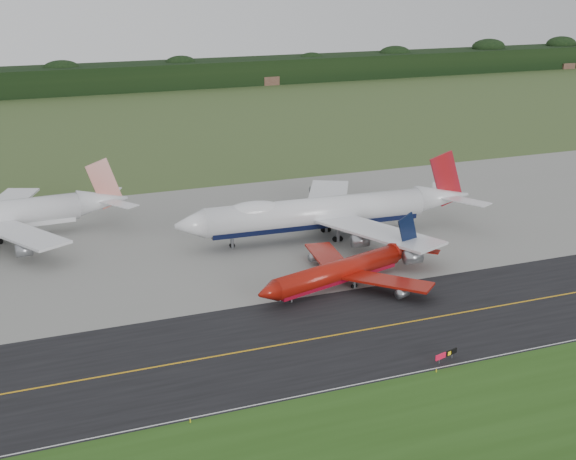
# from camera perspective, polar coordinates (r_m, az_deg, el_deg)

# --- Properties ---
(ground) EXTENTS (600.00, 600.00, 0.00)m
(ground) POSITION_cam_1_polar(r_m,az_deg,el_deg) (133.18, 3.69, -6.60)
(ground) COLOR #365327
(ground) RESTS_ON ground
(grass_verge) EXTENTS (400.00, 30.00, 0.01)m
(grass_verge) POSITION_cam_1_polar(r_m,az_deg,el_deg) (106.46, 11.95, -13.85)
(grass_verge) COLOR #284D16
(grass_verge) RESTS_ON ground
(taxiway) EXTENTS (400.00, 32.00, 0.02)m
(taxiway) POSITION_cam_1_polar(r_m,az_deg,el_deg) (129.93, 4.44, -7.28)
(taxiway) COLOR black
(taxiway) RESTS_ON ground
(apron) EXTENTS (400.00, 78.00, 0.01)m
(apron) POSITION_cam_1_polar(r_m,az_deg,el_deg) (177.35, -3.32, -0.14)
(apron) COLOR gray
(apron) RESTS_ON ground
(taxiway_centreline) EXTENTS (400.00, 0.40, 0.00)m
(taxiway_centreline) POSITION_cam_1_polar(r_m,az_deg,el_deg) (129.92, 4.44, -7.27)
(taxiway_centreline) COLOR orange
(taxiway_centreline) RESTS_ON taxiway
(taxiway_edge_line) EXTENTS (400.00, 0.25, 0.00)m
(taxiway_edge_line) POSITION_cam_1_polar(r_m,az_deg,el_deg) (117.75, 7.78, -10.25)
(taxiway_edge_line) COLOR silver
(taxiway_edge_line) RESTS_ON taxiway
(horizon_treeline) EXTENTS (700.00, 25.00, 12.00)m
(horizon_treeline) POSITION_cam_1_polar(r_m,az_deg,el_deg) (389.58, -13.93, 10.30)
(horizon_treeline) COLOR black
(horizon_treeline) RESTS_ON ground
(jet_ba_747) EXTENTS (67.77, 56.14, 17.05)m
(jet_ba_747) POSITION_cam_1_polar(r_m,az_deg,el_deg) (171.99, 2.71, 1.31)
(jet_ba_747) COLOR white
(jet_ba_747) RESTS_ON ground
(jet_red_737) EXTENTS (39.02, 31.03, 10.76)m
(jet_red_737) POSITION_cam_1_polar(r_m,az_deg,el_deg) (147.56, 4.17, -2.81)
(jet_red_737) COLOR #99140B
(jet_red_737) RESTS_ON ground
(taxiway_sign) EXTENTS (4.39, 1.39, 1.50)m
(taxiway_sign) POSITION_cam_1_polar(r_m,az_deg,el_deg) (122.68, 11.19, -8.67)
(taxiway_sign) COLOR slate
(taxiway_sign) RESTS_ON ground
(edge_marker_left) EXTENTS (0.16, 0.16, 0.50)m
(edge_marker_left) POSITION_cam_1_polar(r_m,az_deg,el_deg) (106.71, -6.97, -13.32)
(edge_marker_left) COLOR yellow
(edge_marker_left) RESTS_ON ground
(edge_marker_center) EXTENTS (0.16, 0.16, 0.50)m
(edge_marker_center) POSITION_cam_1_polar(r_m,az_deg,el_deg) (119.61, 10.51, -9.80)
(edge_marker_center) COLOR yellow
(edge_marker_center) RESTS_ON ground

